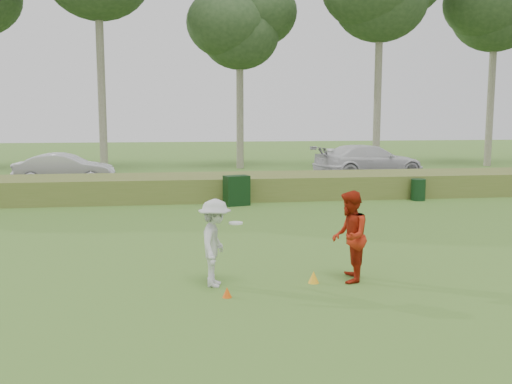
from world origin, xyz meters
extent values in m
plane|color=#3D6B23|center=(0.00, 0.00, 0.00)|extent=(120.00, 120.00, 0.00)
cube|color=#556628|center=(0.00, 12.00, 0.45)|extent=(80.00, 3.00, 0.90)
cube|color=#2D2D2D|center=(0.00, 17.00, 0.03)|extent=(80.00, 6.00, 0.06)
cylinder|color=gray|center=(-6.00, 23.00, 7.75)|extent=(0.44, 0.44, 15.50)
cylinder|color=gray|center=(2.00, 24.50, 5.75)|extent=(0.44, 0.44, 11.50)
ellipsoid|color=#274020|center=(2.00, 24.50, 8.62)|extent=(6.24, 6.24, 5.28)
cylinder|color=gray|center=(10.00, 22.50, 7.00)|extent=(0.44, 0.44, 14.00)
cylinder|color=gray|center=(18.00, 23.80, 6.75)|extent=(0.44, 0.44, 13.50)
ellipsoid|color=#274020|center=(18.00, 23.80, 10.12)|extent=(7.02, 7.02, 5.94)
imported|color=silver|center=(-1.34, 0.27, 0.84)|extent=(0.86, 1.20, 1.69)
cylinder|color=white|center=(-0.94, 0.27, 1.22)|extent=(0.27, 0.27, 0.03)
imported|color=#A5200E|center=(1.31, 0.21, 0.90)|extent=(0.92, 1.05, 1.81)
cone|color=#EB530C|center=(-1.18, -0.47, 0.09)|extent=(0.17, 0.17, 0.19)
cone|color=#FFAE1A|center=(0.58, 0.18, 0.12)|extent=(0.21, 0.21, 0.24)
cube|color=black|center=(0.16, 10.02, 0.54)|extent=(0.99, 0.77, 1.09)
cylinder|color=black|center=(7.22, 10.22, 0.41)|extent=(0.68, 0.68, 0.83)
imported|color=silver|center=(-7.04, 16.75, 0.79)|extent=(4.44, 1.61, 1.46)
imported|color=silver|center=(7.89, 17.73, 0.90)|extent=(6.14, 3.35, 1.69)
camera|label=1|loc=(-2.10, -10.38, 3.27)|focal=40.00mm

